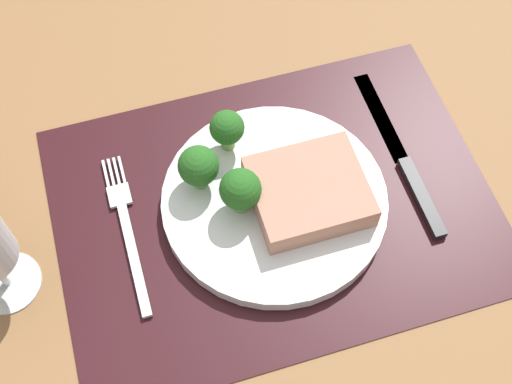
{
  "coord_description": "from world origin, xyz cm",
  "views": [
    {
      "loc": [
        -12.16,
        -33.42,
        64.46
      ],
      "look_at": [
        -1.67,
        1.19,
        1.9
      ],
      "focal_mm": 47.91,
      "sensor_mm": 36.0,
      "label": 1
    }
  ],
  "objects_px": {
    "plate": "(274,201)",
    "knife": "(405,164)",
    "fork": "(127,230)",
    "steak": "(309,191)"
  },
  "relations": [
    {
      "from": "plate",
      "to": "knife",
      "type": "height_order",
      "value": "plate"
    },
    {
      "from": "plate",
      "to": "steak",
      "type": "height_order",
      "value": "steak"
    },
    {
      "from": "steak",
      "to": "knife",
      "type": "xyz_separation_m",
      "value": [
        0.12,
        0.02,
        -0.03
      ]
    },
    {
      "from": "knife",
      "to": "steak",
      "type": "bearing_deg",
      "value": -169.49
    },
    {
      "from": "fork",
      "to": "knife",
      "type": "xyz_separation_m",
      "value": [
        0.31,
        -0.01,
        0.0
      ]
    },
    {
      "from": "steak",
      "to": "plate",
      "type": "bearing_deg",
      "value": 161.16
    },
    {
      "from": "steak",
      "to": "knife",
      "type": "height_order",
      "value": "steak"
    },
    {
      "from": "knife",
      "to": "fork",
      "type": "bearing_deg",
      "value": -178.99
    },
    {
      "from": "plate",
      "to": "knife",
      "type": "relative_size",
      "value": 1.04
    },
    {
      "from": "plate",
      "to": "fork",
      "type": "xyz_separation_m",
      "value": [
        -0.16,
        0.01,
        -0.01
      ]
    }
  ]
}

